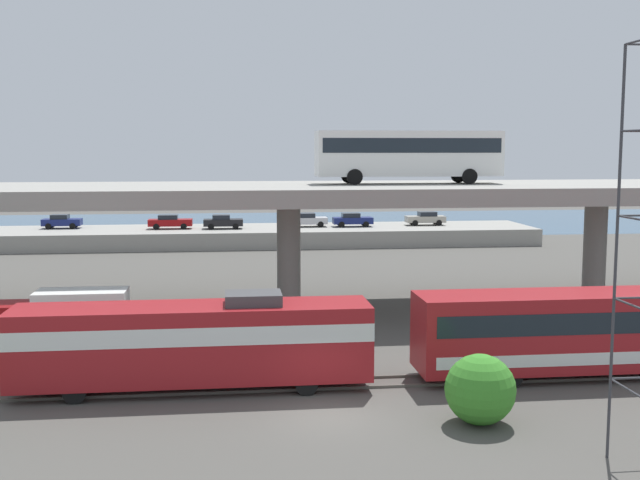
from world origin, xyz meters
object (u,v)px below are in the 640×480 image
(transit_bus_on_overpass, at_px, (409,152))
(parked_car_3, at_px, (308,220))
(parked_car_4, at_px, (352,220))
(train_locomotive, at_px, (175,340))
(parked_car_2, at_px, (426,218))
(parked_car_1, at_px, (62,221))
(parked_car_5, at_px, (223,222))
(parked_car_0, at_px, (170,222))
(service_truck_west, at_px, (65,317))

(transit_bus_on_overpass, height_order, parked_car_3, transit_bus_on_overpass)
(parked_car_4, bearing_deg, transit_bus_on_overpass, -92.98)
(train_locomotive, bearing_deg, parked_car_4, -107.17)
(transit_bus_on_overpass, bearing_deg, parked_car_2, 73.74)
(parked_car_2, bearing_deg, parked_car_3, 0.90)
(parked_car_1, xyz_separation_m, parked_car_4, (31.18, -1.77, 0.00))
(transit_bus_on_overpass, distance_m, parked_car_3, 35.58)
(parked_car_4, height_order, parked_car_5, same)
(train_locomotive, bearing_deg, parked_car_0, -85.66)
(train_locomotive, height_order, parked_car_5, train_locomotive)
(train_locomotive, height_order, parked_car_4, train_locomotive)
(train_locomotive, distance_m, parked_car_3, 52.69)
(parked_car_5, bearing_deg, parked_car_1, 172.01)
(parked_car_0, bearing_deg, transit_bus_on_overpass, -62.34)
(train_locomotive, distance_m, service_truck_west, 9.94)
(parked_car_3, bearing_deg, parked_car_2, 0.90)
(parked_car_5, bearing_deg, parked_car_3, 7.07)
(transit_bus_on_overpass, bearing_deg, parked_car_4, 87.02)
(parked_car_0, distance_m, parked_car_3, 14.82)
(parked_car_2, bearing_deg, parked_car_5, 3.45)
(parked_car_0, height_order, parked_car_5, same)
(parked_car_4, relative_size, parked_car_5, 1.04)
(parked_car_2, height_order, parked_car_5, same)
(parked_car_0, xyz_separation_m, parked_car_3, (14.81, 0.56, -0.00))
(parked_car_3, bearing_deg, parked_car_1, 177.26)
(parked_car_1, bearing_deg, transit_bus_on_overpass, -50.69)
(parked_car_2, bearing_deg, parked_car_1, -1.53)
(transit_bus_on_overpass, xyz_separation_m, parked_car_5, (-12.27, 33.50, -7.53))
(train_locomotive, relative_size, parked_car_5, 3.90)
(service_truck_west, xyz_separation_m, parked_car_5, (7.86, 42.60, 0.90))
(parked_car_2, bearing_deg, transit_bus_on_overpass, 73.74)
(service_truck_west, distance_m, parked_car_5, 43.33)
(parked_car_1, distance_m, parked_car_3, 26.38)
(parked_car_5, bearing_deg, service_truck_west, -100.45)
(train_locomotive, xyz_separation_m, parked_car_3, (10.93, 51.54, 0.35))
(parked_car_0, distance_m, parked_car_2, 28.03)
(parked_car_4, bearing_deg, service_truck_west, -116.87)
(parked_car_1, distance_m, parked_car_5, 17.30)
(parked_car_3, bearing_deg, transit_bus_on_overpass, -84.96)
(parked_car_1, height_order, parked_car_5, same)
(parked_car_3, bearing_deg, train_locomotive, -101.98)
(transit_bus_on_overpass, bearing_deg, parked_car_3, 95.04)
(train_locomotive, xyz_separation_m, parked_car_0, (-3.87, 50.98, 0.35))
(train_locomotive, relative_size, parked_car_0, 3.51)
(service_truck_west, relative_size, parked_car_3, 1.67)
(parked_car_2, distance_m, parked_car_4, 8.42)
(train_locomotive, relative_size, parked_car_4, 3.74)
(transit_bus_on_overpass, distance_m, service_truck_west, 23.65)
(parked_car_3, xyz_separation_m, parked_car_5, (-9.22, -1.14, 0.00))
(transit_bus_on_overpass, xyz_separation_m, parked_car_1, (-29.40, 35.90, -7.53))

